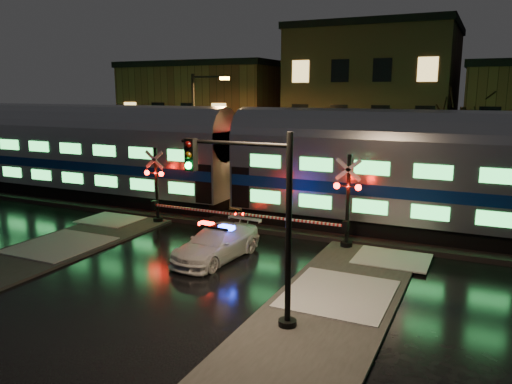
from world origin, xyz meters
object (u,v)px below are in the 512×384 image
Objects in this scene: police_car at (217,243)px; crossing_signal_left at (161,194)px; crossing_signal_right at (339,210)px; traffic_light at (259,225)px; streetlight at (198,128)px.

police_car is 6.57m from crossing_signal_left.
crossing_signal_right is 9.62m from crossing_signal_left.
traffic_light is (4.12, -4.66, 2.43)m from police_car.
streetlight is at bearing 149.69° from crossing_signal_right.
traffic_light is at bearing -90.76° from crossing_signal_right.
crossing_signal_right reaches higher than crossing_signal_left.
crossing_signal_right is at bearing -30.31° from streetlight.
streetlight reaches higher than crossing_signal_left.
crossing_signal_left is (-5.39, 3.63, 0.99)m from police_car.
streetlight reaches higher than traffic_light.
crossing_signal_right is at bearing 97.61° from traffic_light.
streetlight is at bearing 130.85° from police_car.
police_car is at bearing -139.33° from crossing_signal_right.
traffic_light is (9.51, -8.29, 1.44)m from crossing_signal_left.
crossing_signal_right is at bearing 46.58° from police_car.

